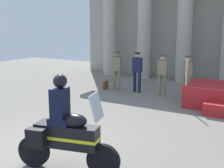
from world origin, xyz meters
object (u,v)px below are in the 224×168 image
Objects in this scene: officer_in_row_0 at (117,68)px; officer_in_row_1 at (137,69)px; officer_in_row_3 at (187,73)px; motorcycle_with_rider at (63,132)px; officer_in_row_2 at (162,72)px; briefcase_on_ground at (106,85)px.

officer_in_row_0 and officer_in_row_1 have the same top height.
officer_in_row_3 is 6.87m from motorcycle_with_rider.
officer_in_row_0 is at bearing 98.13° from motorcycle_with_rider.
officer_in_row_2 is 0.99× the size of officer_in_row_3.
officer_in_row_3 is (3.01, 0.09, -0.01)m from officer_in_row_0.
officer_in_row_0 reaches higher than officer_in_row_3.
briefcase_on_ground is (-1.43, -0.18, -0.80)m from officer_in_row_1.
motorcycle_with_rider is (1.76, -6.83, -0.18)m from officer_in_row_1.
officer_in_row_3 is 0.79× the size of motorcycle_with_rider.
officer_in_row_0 is 1.01× the size of officer_in_row_3.
officer_in_row_1 is at bearing -5.37° from officer_in_row_3.
officer_in_row_3 reaches higher than officer_in_row_2.
officer_in_row_1 is 1.01× the size of officer_in_row_3.
officer_in_row_0 is 3.01m from officer_in_row_3.
officer_in_row_0 reaches higher than briefcase_on_ground.
briefcase_on_ground is (-2.53, -0.16, -0.78)m from officer_in_row_2.
officer_in_row_0 is at bearing -4.64° from officer_in_row_3.
officer_in_row_2 is at bearing 81.91° from motorcycle_with_rider.
officer_in_row_0 is 7.30m from motorcycle_with_rider.
officer_in_row_2 is 0.97m from officer_in_row_3.
officer_in_row_2 reaches higher than briefcase_on_ground.
motorcycle_with_rider is at bearing 89.22° from officer_in_row_2.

